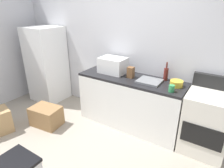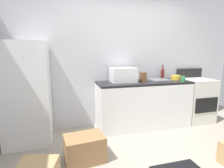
# 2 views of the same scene
# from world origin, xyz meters

# --- Properties ---
(ground_plane) EXTENTS (6.00, 6.00, 0.00)m
(ground_plane) POSITION_xyz_m (0.00, 0.00, 0.00)
(ground_plane) COLOR #9E9384
(wall_back) EXTENTS (5.00, 0.10, 2.60)m
(wall_back) POSITION_xyz_m (0.00, 1.55, 1.30)
(wall_back) COLOR silver
(wall_back) RESTS_ON ground_plane
(kitchen_counter) EXTENTS (1.80, 0.60, 0.90)m
(kitchen_counter) POSITION_xyz_m (0.30, 1.20, 0.45)
(kitchen_counter) COLOR white
(kitchen_counter) RESTS_ON ground_plane
(refrigerator) EXTENTS (0.68, 0.66, 1.61)m
(refrigerator) POSITION_xyz_m (-1.75, 1.15, 0.81)
(refrigerator) COLOR white
(refrigerator) RESTS_ON ground_plane
(stove_oven) EXTENTS (0.60, 0.61, 1.10)m
(stove_oven) POSITION_xyz_m (1.52, 1.21, 0.47)
(stove_oven) COLOR silver
(stove_oven) RESTS_ON ground_plane
(microwave) EXTENTS (0.46, 0.34, 0.27)m
(microwave) POSITION_xyz_m (-0.10, 1.27, 1.04)
(microwave) COLOR white
(microwave) RESTS_ON kitchen_counter
(sink_basin) EXTENTS (0.36, 0.32, 0.03)m
(sink_basin) POSITION_xyz_m (0.63, 1.19, 0.92)
(sink_basin) COLOR slate
(sink_basin) RESTS_ON kitchen_counter
(wine_bottle) EXTENTS (0.07, 0.07, 0.30)m
(wine_bottle) POSITION_xyz_m (0.81, 1.40, 1.01)
(wine_bottle) COLOR #591E19
(wine_bottle) RESTS_ON kitchen_counter
(coffee_mug) EXTENTS (0.08, 0.08, 0.10)m
(coffee_mug) POSITION_xyz_m (1.03, 1.01, 0.95)
(coffee_mug) COLOR #338C4C
(coffee_mug) RESTS_ON kitchen_counter
(knife_block) EXTENTS (0.10, 0.10, 0.18)m
(knife_block) POSITION_xyz_m (0.28, 1.21, 0.99)
(knife_block) COLOR brown
(knife_block) RESTS_ON kitchen_counter
(mixing_bowl) EXTENTS (0.19, 0.19, 0.09)m
(mixing_bowl) POSITION_xyz_m (1.03, 1.24, 0.95)
(mixing_bowl) COLOR gold
(mixing_bowl) RESTS_ON kitchen_counter
(cardboard_box_small) EXTENTS (0.56, 0.42, 0.35)m
(cardboard_box_small) POSITION_xyz_m (-0.95, 0.36, 0.18)
(cardboard_box_small) COLOR olive
(cardboard_box_small) RESTS_ON ground_plane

